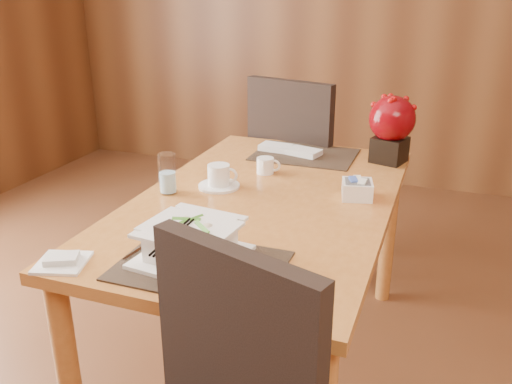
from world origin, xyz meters
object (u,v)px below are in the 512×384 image
(creamer_jug, at_px, (265,166))
(berry_decor, at_px, (392,125))
(dining_table, at_px, (265,221))
(soup_setting, at_px, (191,243))
(bread_plate, at_px, (62,263))
(far_chair, at_px, (301,164))
(water_glass, at_px, (167,174))
(sugar_caddy, at_px, (357,190))
(coffee_cup, at_px, (219,178))

(creamer_jug, bearing_deg, berry_decor, 27.95)
(dining_table, bearing_deg, berry_decor, 57.65)
(dining_table, xyz_separation_m, soup_setting, (-0.04, -0.53, 0.15))
(berry_decor, bearing_deg, bread_plate, -120.54)
(berry_decor, relative_size, bread_plate, 2.18)
(far_chair, bearing_deg, bread_plate, 95.17)
(water_glass, xyz_separation_m, sugar_caddy, (0.67, 0.19, -0.04))
(dining_table, relative_size, bread_plate, 11.17)
(water_glass, height_order, sugar_caddy, water_glass)
(coffee_cup, relative_size, berry_decor, 0.55)
(water_glass, relative_size, sugar_caddy, 1.43)
(creamer_jug, distance_m, far_chair, 0.66)
(creamer_jug, bearing_deg, dining_table, -78.47)
(dining_table, xyz_separation_m, water_glass, (-0.36, -0.08, 0.17))
(soup_setting, bearing_deg, creamer_jug, 100.33)
(soup_setting, height_order, sugar_caddy, soup_setting)
(dining_table, distance_m, water_glass, 0.40)
(dining_table, bearing_deg, coffee_cup, 168.98)
(bread_plate, distance_m, far_chair, 1.59)
(coffee_cup, distance_m, berry_decor, 0.80)
(soup_setting, relative_size, bread_plate, 2.25)
(coffee_cup, xyz_separation_m, berry_decor, (0.57, 0.54, 0.13))
(water_glass, distance_m, bread_plate, 0.59)
(berry_decor, bearing_deg, sugar_caddy, -96.54)
(sugar_caddy, distance_m, bread_plate, 1.04)
(dining_table, height_order, berry_decor, berry_decor)
(water_glass, bearing_deg, sugar_caddy, 15.95)
(creamer_jug, relative_size, sugar_caddy, 0.85)
(soup_setting, height_order, coffee_cup, soup_setting)
(berry_decor, relative_size, far_chair, 0.28)
(water_glass, height_order, far_chair, far_chair)
(coffee_cup, xyz_separation_m, water_glass, (-0.15, -0.12, 0.04))
(sugar_caddy, bearing_deg, soup_setting, -119.10)
(sugar_caddy, height_order, bread_plate, sugar_caddy)
(coffee_cup, height_order, sugar_caddy, coffee_cup)
(creamer_jug, xyz_separation_m, bread_plate, (-0.28, -0.93, -0.03))
(dining_table, distance_m, berry_decor, 0.74)
(water_glass, bearing_deg, dining_table, 12.87)
(water_glass, bearing_deg, berry_decor, 42.53)
(sugar_caddy, bearing_deg, far_chair, 118.62)
(sugar_caddy, bearing_deg, bread_plate, -131.30)
(water_glass, xyz_separation_m, bread_plate, (-0.01, -0.59, -0.07))
(dining_table, relative_size, sugar_caddy, 14.02)
(sugar_caddy, bearing_deg, water_glass, -164.05)
(far_chair, bearing_deg, berry_decor, 162.44)
(coffee_cup, bearing_deg, water_glass, -141.81)
(sugar_caddy, bearing_deg, dining_table, -160.69)
(sugar_caddy, height_order, far_chair, far_chair)
(dining_table, bearing_deg, bread_plate, -118.91)
(coffee_cup, distance_m, creamer_jug, 0.24)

